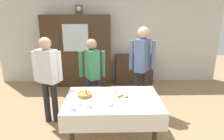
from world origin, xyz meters
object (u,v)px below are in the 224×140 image
Objects in this scene: person_behind_table_right at (142,61)px; spoon_far_left at (154,104)px; book_stack at (135,54)px; spoon_near_right at (104,96)px; person_near_right_end at (92,70)px; pastry_plate at (123,97)px; person_beside_shelf at (48,73)px; tea_cup_center at (110,104)px; tea_cup_near_right at (73,109)px; tea_cup_near_left at (89,106)px; bread_basket at (85,94)px; mantel_clock at (79,10)px; bookshelf_low at (134,69)px; tea_cup_back_edge at (79,103)px; tea_cup_far_left at (115,91)px; dining_table at (113,105)px; spoon_back_edge at (143,99)px; wall_cabinet at (78,51)px.

spoon_far_left is at bearing -91.32° from person_behind_table_right.
book_stack is 2.84m from spoon_far_left.
person_near_right_end reaches higher than spoon_near_right.
person_beside_shelf is at bearing 157.14° from pastry_plate.
tea_cup_center is (-0.74, -2.84, -0.13)m from book_stack.
tea_cup_near_right is at bearing -131.20° from person_behind_table_right.
tea_cup_near_left reaches higher than pastry_plate.
book_stack is 1.62m from person_behind_table_right.
bread_basket is at bearing 76.03° from tea_cup_near_right.
person_near_right_end is (0.42, -1.66, -1.15)m from mantel_clock.
tea_cup_near_left is at bearing -110.07° from book_stack.
mantel_clock is at bearing -178.05° from bookshelf_low.
mantel_clock is 3.21m from tea_cup_near_right.
person_near_right_end is at bearing 121.28° from pastry_plate.
tea_cup_back_edge is 0.71m from tea_cup_far_left.
tea_cup_back_edge is 1.00× the size of tea_cup_far_left.
dining_table is at bearing 16.99° from tea_cup_back_edge.
tea_cup_back_edge is (-0.15, 0.09, 0.00)m from tea_cup_near_left.
tea_cup_center is 0.33m from spoon_near_right.
spoon_far_left is at bearing -41.11° from tea_cup_far_left.
spoon_back_edge is at bearing 16.74° from tea_cup_near_left.
wall_cabinet reaches higher than pastry_plate.
mantel_clock is at bearing 116.76° from spoon_far_left.
tea_cup_near_left is 0.23m from tea_cup_near_right.
book_stack is (0.00, 0.00, 0.45)m from bookshelf_low.
tea_cup_far_left is at bearing 43.74° from spoon_near_right.
bookshelf_low is at bearing 74.29° from tea_cup_far_left.
pastry_plate is 0.18× the size of person_near_right_end.
dining_table is 0.64m from spoon_far_left.
bookshelf_low is at bearing 0.00° from book_stack.
tea_cup_center is at bearing -179.72° from spoon_far_left.
person_beside_shelf reaches higher than spoon_far_left.
book_stack reaches higher than pastry_plate.
spoon_near_right is (-0.14, 0.12, 0.11)m from dining_table.
wall_cabinet is at bearing 118.07° from spoon_back_edge.
book_stack is 2.65m from pastry_plate.
person_near_right_end reaches higher than tea_cup_far_left.
bread_basket reaches higher than tea_cup_near_right.
book_stack is 0.92× the size of bread_basket.
pastry_plate is at bearing 50.53° from tea_cup_center.
pastry_plate is at bearing 151.50° from spoon_far_left.
person_beside_shelf is 1.84m from person_behind_table_right.
spoon_back_edge is (0.83, 0.25, -0.02)m from tea_cup_near_left.
pastry_plate is 0.31m from spoon_near_right.
bread_basket is 0.16× the size of person_near_right_end.
tea_cup_back_edge is 0.54× the size of bread_basket.
dining_table is at bearing -98.13° from tea_cup_far_left.
bookshelf_low is 0.45m from book_stack.
spoon_near_right is 1.00× the size of spoon_far_left.
bread_basket reaches higher than tea_cup_back_edge.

